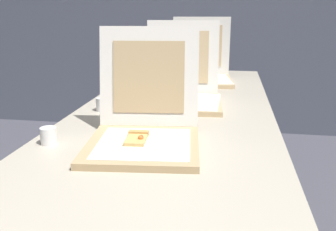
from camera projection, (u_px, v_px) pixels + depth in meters
table at (170, 127)px, 1.58m from camera, size 0.86×2.46×0.73m
pizza_box_front at (144, 129)px, 1.24m from camera, size 0.40×0.46×0.38m
pizza_box_middle at (182, 92)px, 1.77m from camera, size 0.39×0.44×0.38m
pizza_box_back at (201, 72)px, 2.30m from camera, size 0.40×0.40×0.38m
cup_white_near_left at (49, 136)px, 1.25m from camera, size 0.05×0.05×0.06m
cup_white_mid at (102, 104)px, 1.65m from camera, size 0.05×0.05×0.06m
cup_white_far at (140, 90)px, 1.95m from camera, size 0.05×0.05×0.06m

